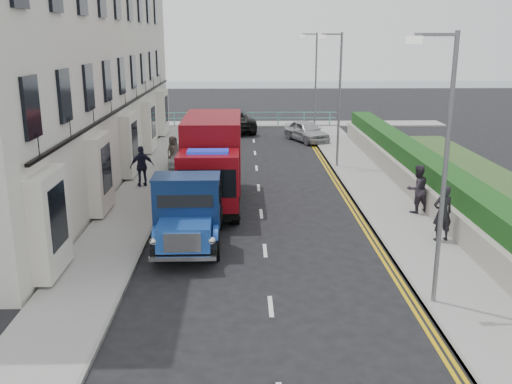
% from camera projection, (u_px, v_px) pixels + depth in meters
% --- Properties ---
extents(ground, '(120.00, 120.00, 0.00)m').
position_uv_depth(ground, '(267.00, 275.00, 16.91)').
color(ground, black).
rests_on(ground, ground).
extents(pavement_west, '(2.40, 38.00, 0.12)m').
position_uv_depth(pavement_west, '(143.00, 193.00, 25.45)').
color(pavement_west, gray).
rests_on(pavement_west, ground).
extents(pavement_east, '(2.60, 38.00, 0.12)m').
position_uv_depth(pavement_east, '(377.00, 192.00, 25.68)').
color(pavement_east, gray).
rests_on(pavement_east, ground).
extents(promenade, '(30.00, 2.50, 0.12)m').
position_uv_depth(promenade, '(252.00, 124.00, 44.83)').
color(promenade, gray).
rests_on(promenade, ground).
extents(sea_plane, '(120.00, 120.00, 0.00)m').
position_uv_depth(sea_plane, '(248.00, 88.00, 74.70)').
color(sea_plane, slate).
rests_on(sea_plane, ground).
extents(terrace_west, '(6.31, 30.20, 14.25)m').
position_uv_depth(terrace_west, '(60.00, 28.00, 27.31)').
color(terrace_west, silver).
rests_on(terrace_west, ground).
extents(garden_east, '(1.45, 28.00, 1.75)m').
position_uv_depth(garden_east, '(420.00, 173.00, 25.49)').
color(garden_east, '#B2AD9E').
rests_on(garden_east, ground).
extents(seafront_railing, '(13.00, 0.08, 1.11)m').
position_uv_depth(seafront_railing, '(252.00, 119.00, 43.91)').
color(seafront_railing, '#59B2A5').
rests_on(seafront_railing, ground).
extents(lamp_near, '(1.23, 0.18, 7.00)m').
position_uv_depth(lamp_near, '(441.00, 157.00, 14.00)').
color(lamp_near, slate).
rests_on(lamp_near, ground).
extents(lamp_mid, '(1.23, 0.18, 7.00)m').
position_uv_depth(lamp_mid, '(337.00, 92.00, 29.41)').
color(lamp_mid, slate).
rests_on(lamp_mid, ground).
extents(lamp_far, '(1.23, 0.18, 7.00)m').
position_uv_depth(lamp_far, '(314.00, 78.00, 39.04)').
color(lamp_far, slate).
rests_on(lamp_far, ground).
extents(bedford_lorry, '(2.22, 5.40, 2.53)m').
position_uv_depth(bedford_lorry, '(188.00, 216.00, 18.62)').
color(bedford_lorry, black).
rests_on(bedford_lorry, ground).
extents(red_lorry, '(2.36, 6.83, 3.57)m').
position_uv_depth(red_lorry, '(212.00, 159.00, 23.65)').
color(red_lorry, black).
rests_on(red_lorry, ground).
extents(parked_car_front, '(2.06, 4.08, 1.33)m').
position_uv_depth(parked_car_front, '(194.00, 194.00, 23.02)').
color(parked_car_front, black).
rests_on(parked_car_front, ground).
extents(parked_car_mid, '(1.61, 4.15, 1.35)m').
position_uv_depth(parked_car_mid, '(201.00, 178.00, 25.65)').
color(parked_car_mid, '#65ADD8').
rests_on(parked_car_mid, ground).
extents(parked_car_rear, '(1.94, 4.67, 1.35)m').
position_uv_depth(parked_car_rear, '(189.00, 154.00, 30.62)').
color(parked_car_rear, silver).
rests_on(parked_car_rear, ground).
extents(seafront_car_left, '(3.74, 6.08, 1.57)m').
position_uv_depth(seafront_car_left, '(232.00, 121.00, 41.74)').
color(seafront_car_left, black).
rests_on(seafront_car_left, ground).
extents(seafront_car_right, '(3.10, 4.35, 1.38)m').
position_uv_depth(seafront_car_right, '(306.00, 131.00, 37.82)').
color(seafront_car_right, '#ABACB0').
rests_on(seafront_car_right, ground).
extents(pedestrian_east_near, '(0.79, 0.61, 1.95)m').
position_uv_depth(pedestrian_east_near, '(443.00, 213.00, 19.19)').
color(pedestrian_east_near, black).
rests_on(pedestrian_east_near, pavement_east).
extents(pedestrian_east_far, '(1.11, 0.99, 1.90)m').
position_uv_depth(pedestrian_east_far, '(417.00, 189.00, 22.27)').
color(pedestrian_east_far, '#322B35').
rests_on(pedestrian_east_far, pavement_east).
extents(pedestrian_west_near, '(1.19, 0.83, 1.87)m').
position_uv_depth(pedestrian_west_near, '(142.00, 166.00, 26.13)').
color(pedestrian_west_near, black).
rests_on(pedestrian_west_near, pavement_west).
extents(pedestrian_west_far, '(0.95, 0.92, 1.64)m').
position_uv_depth(pedestrian_west_far, '(173.00, 151.00, 30.02)').
color(pedestrian_west_far, '#433930').
rests_on(pedestrian_west_far, pavement_west).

